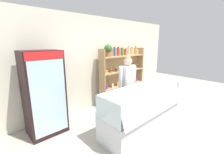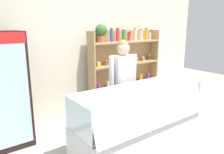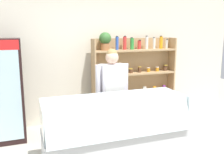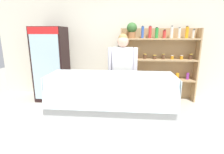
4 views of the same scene
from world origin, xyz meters
The scene contains 6 objects.
ground_plane centered at (0.00, 0.00, 0.00)m, with size 12.00×12.00×0.00m, color #B7B2A3.
back_wall centered at (0.00, 2.02, 1.35)m, with size 6.80×0.10×2.70m, color silver.
drinks_fridge centered at (-1.82, 1.51, 0.90)m, with size 0.75×0.62×1.80m.
shelving_unit centered at (0.76, 1.73, 1.05)m, with size 1.84×0.29×1.90m.
deli_display_case centered at (-0.21, 0.13, 0.31)m, with size 2.08×0.76×1.01m.
shop_clerk centered at (-0.03, 0.74, 0.97)m, with size 0.57×0.25×1.65m.
Camera 1 is at (-2.80, -1.68, 1.96)m, focal length 24.00 mm.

